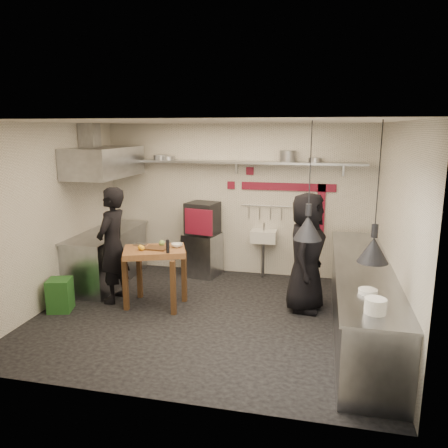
% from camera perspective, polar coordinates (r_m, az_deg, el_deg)
% --- Properties ---
extents(floor, '(5.00, 5.00, 0.00)m').
position_cam_1_polar(floor, '(6.60, -2.04, -11.87)').
color(floor, black).
rests_on(floor, ground).
extents(ceiling, '(5.00, 5.00, 0.00)m').
position_cam_1_polar(ceiling, '(6.02, -2.25, 13.21)').
color(ceiling, beige).
rests_on(ceiling, floor).
extents(wall_back, '(5.00, 0.04, 2.80)m').
position_cam_1_polar(wall_back, '(8.17, 1.65, 3.14)').
color(wall_back, silver).
rests_on(wall_back, floor).
extents(wall_front, '(5.00, 0.04, 2.80)m').
position_cam_1_polar(wall_front, '(4.24, -9.49, -5.82)').
color(wall_front, silver).
rests_on(wall_front, floor).
extents(wall_left, '(0.04, 4.20, 2.80)m').
position_cam_1_polar(wall_left, '(7.21, -21.72, 1.01)').
color(wall_left, silver).
rests_on(wall_left, floor).
extents(wall_right, '(0.04, 4.20, 2.80)m').
position_cam_1_polar(wall_right, '(6.04, 21.45, -1.04)').
color(wall_right, silver).
rests_on(wall_right, floor).
extents(red_band_horiz, '(1.70, 0.02, 0.14)m').
position_cam_1_polar(red_band_horiz, '(7.99, 8.35, 4.82)').
color(red_band_horiz, maroon).
rests_on(red_band_horiz, wall_back).
extents(red_band_vert, '(0.14, 0.02, 1.10)m').
position_cam_1_polar(red_band_vert, '(8.04, 12.51, 1.24)').
color(red_band_vert, maroon).
rests_on(red_band_vert, wall_back).
extents(red_tile_a, '(0.14, 0.02, 0.14)m').
position_cam_1_polar(red_tile_a, '(8.04, 3.40, 6.92)').
color(red_tile_a, maroon).
rests_on(red_tile_a, wall_back).
extents(red_tile_b, '(0.14, 0.02, 0.14)m').
position_cam_1_polar(red_tile_b, '(8.14, 0.94, 5.09)').
color(red_tile_b, maroon).
rests_on(red_tile_b, wall_back).
extents(back_shelf, '(4.60, 0.34, 0.04)m').
position_cam_1_polar(back_shelf, '(7.91, 1.42, 8.08)').
color(back_shelf, gray).
rests_on(back_shelf, wall_back).
extents(shelf_bracket_left, '(0.04, 0.06, 0.24)m').
position_cam_1_polar(shelf_bracket_left, '(8.64, -10.94, 7.56)').
color(shelf_bracket_left, gray).
rests_on(shelf_bracket_left, wall_back).
extents(shelf_bracket_mid, '(0.04, 0.06, 0.24)m').
position_cam_1_polar(shelf_bracket_mid, '(8.07, 1.63, 7.45)').
color(shelf_bracket_mid, gray).
rests_on(shelf_bracket_mid, wall_back).
extents(shelf_bracket_right, '(0.04, 0.06, 0.24)m').
position_cam_1_polar(shelf_bracket_right, '(7.93, 15.34, 6.93)').
color(shelf_bracket_right, gray).
rests_on(shelf_bracket_right, wall_back).
extents(pan_far_left, '(0.33, 0.33, 0.09)m').
position_cam_1_polar(pan_far_left, '(8.30, -8.27, 8.61)').
color(pan_far_left, gray).
rests_on(pan_far_left, back_shelf).
extents(pan_mid_left, '(0.32, 0.32, 0.07)m').
position_cam_1_polar(pan_mid_left, '(8.26, -7.36, 8.55)').
color(pan_mid_left, gray).
rests_on(pan_mid_left, back_shelf).
extents(stock_pot, '(0.36, 0.36, 0.20)m').
position_cam_1_polar(stock_pot, '(7.78, 8.34, 8.77)').
color(stock_pot, gray).
rests_on(stock_pot, back_shelf).
extents(pan_right, '(0.26, 0.26, 0.08)m').
position_cam_1_polar(pan_right, '(7.76, 11.84, 8.18)').
color(pan_right, gray).
rests_on(pan_right, back_shelf).
extents(oven_stand, '(0.71, 0.67, 0.80)m').
position_cam_1_polar(oven_stand, '(8.22, -2.83, -3.98)').
color(oven_stand, gray).
rests_on(oven_stand, floor).
extents(combi_oven, '(0.63, 0.60, 0.58)m').
position_cam_1_polar(combi_oven, '(8.09, -2.81, 0.80)').
color(combi_oven, black).
rests_on(combi_oven, oven_stand).
extents(oven_door, '(0.54, 0.14, 0.46)m').
position_cam_1_polar(oven_door, '(7.74, -3.33, 0.26)').
color(oven_door, maroon).
rests_on(oven_door, combi_oven).
extents(oven_glass, '(0.37, 0.09, 0.34)m').
position_cam_1_polar(oven_glass, '(7.76, -3.40, 0.30)').
color(oven_glass, black).
rests_on(oven_glass, oven_door).
extents(hand_sink, '(0.46, 0.34, 0.22)m').
position_cam_1_polar(hand_sink, '(8.04, 5.22, -1.58)').
color(hand_sink, silver).
rests_on(hand_sink, wall_back).
extents(sink_tap, '(0.03, 0.03, 0.14)m').
position_cam_1_polar(sink_tap, '(8.00, 5.24, -0.33)').
color(sink_tap, gray).
rests_on(sink_tap, hand_sink).
extents(sink_drain, '(0.06, 0.06, 0.66)m').
position_cam_1_polar(sink_drain, '(8.12, 5.12, -4.67)').
color(sink_drain, gray).
rests_on(sink_drain, floor).
extents(utensil_rail, '(0.90, 0.02, 0.02)m').
position_cam_1_polar(utensil_rail, '(8.06, 5.43, 2.38)').
color(utensil_rail, gray).
rests_on(utensil_rail, wall_back).
extents(counter_right, '(0.70, 3.80, 0.90)m').
position_cam_1_polar(counter_right, '(6.27, 17.56, -9.38)').
color(counter_right, gray).
rests_on(counter_right, floor).
extents(counter_right_top, '(0.76, 3.90, 0.03)m').
position_cam_1_polar(counter_right_top, '(6.12, 17.84, -5.32)').
color(counter_right_top, gray).
rests_on(counter_right_top, counter_right).
extents(plate_stack, '(0.21, 0.21, 0.15)m').
position_cam_1_polar(plate_stack, '(4.60, 19.16, -10.08)').
color(plate_stack, silver).
rests_on(plate_stack, counter_right_top).
extents(small_bowl_right, '(0.27, 0.27, 0.05)m').
position_cam_1_polar(small_bowl_right, '(5.12, 18.27, -8.35)').
color(small_bowl_right, silver).
rests_on(small_bowl_right, counter_right_top).
extents(counter_left, '(0.70, 1.90, 0.90)m').
position_cam_1_polar(counter_left, '(8.12, -14.98, -4.22)').
color(counter_left, gray).
rests_on(counter_left, floor).
extents(counter_left_top, '(0.76, 2.00, 0.03)m').
position_cam_1_polar(counter_left_top, '(8.01, -15.17, -1.03)').
color(counter_left_top, gray).
rests_on(counter_left_top, counter_left).
extents(extractor_hood, '(0.78, 1.60, 0.50)m').
position_cam_1_polar(extractor_hood, '(7.80, -15.35, 7.81)').
color(extractor_hood, gray).
rests_on(extractor_hood, ceiling).
extents(hood_duct, '(0.28, 0.28, 0.50)m').
position_cam_1_polar(hood_duct, '(7.90, -17.15, 10.67)').
color(hood_duct, gray).
rests_on(hood_duct, ceiling).
extents(green_bin, '(0.41, 0.41, 0.50)m').
position_cam_1_polar(green_bin, '(7.13, -20.62, -8.66)').
color(green_bin, '#20541E').
rests_on(green_bin, floor).
extents(prep_table, '(1.09, 0.93, 0.92)m').
position_cam_1_polar(prep_table, '(6.87, -8.95, -6.90)').
color(prep_table, brown).
rests_on(prep_table, floor).
extents(cutting_board, '(0.35, 0.26, 0.02)m').
position_cam_1_polar(cutting_board, '(6.72, -8.83, -3.13)').
color(cutting_board, '#4C301A').
rests_on(cutting_board, prep_table).
extents(pepper_mill, '(0.07, 0.07, 0.20)m').
position_cam_1_polar(pepper_mill, '(6.46, -7.36, -2.91)').
color(pepper_mill, black).
rests_on(pepper_mill, prep_table).
extents(lemon_a, '(0.09, 0.09, 0.08)m').
position_cam_1_polar(lemon_a, '(6.70, -10.84, -3.02)').
color(lemon_a, orange).
rests_on(lemon_a, prep_table).
extents(lemon_b, '(0.08, 0.08, 0.07)m').
position_cam_1_polar(lemon_b, '(6.66, -10.65, -3.11)').
color(lemon_b, orange).
rests_on(lemon_b, prep_table).
extents(veg_ball, '(0.12, 0.12, 0.10)m').
position_cam_1_polar(veg_ball, '(6.84, -8.12, -2.50)').
color(veg_ball, olive).
rests_on(veg_ball, prep_table).
extents(steel_tray, '(0.21, 0.15, 0.03)m').
position_cam_1_polar(steel_tray, '(6.97, -10.85, -2.62)').
color(steel_tray, gray).
rests_on(steel_tray, prep_table).
extents(bowl, '(0.21, 0.21, 0.06)m').
position_cam_1_polar(bowl, '(6.78, -6.17, -2.78)').
color(bowl, silver).
rests_on(bowl, prep_table).
extents(heat_lamp_near, '(0.43, 0.43, 1.38)m').
position_cam_1_polar(heat_lamp_near, '(5.15, 11.13, 5.46)').
color(heat_lamp_near, black).
rests_on(heat_lamp_near, ceiling).
extents(heat_lamp_far, '(0.37, 0.37, 1.48)m').
position_cam_1_polar(heat_lamp_far, '(4.74, 19.42, 3.80)').
color(heat_lamp_far, black).
rests_on(heat_lamp_far, ceiling).
extents(chef_left, '(0.46, 0.68, 1.83)m').
position_cam_1_polar(chef_left, '(7.08, -14.35, -2.70)').
color(chef_left, black).
rests_on(chef_left, floor).
extents(chef_right, '(0.72, 0.97, 1.80)m').
position_cam_1_polar(chef_right, '(6.63, 10.70, -3.68)').
color(chef_right, black).
rests_on(chef_right, floor).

